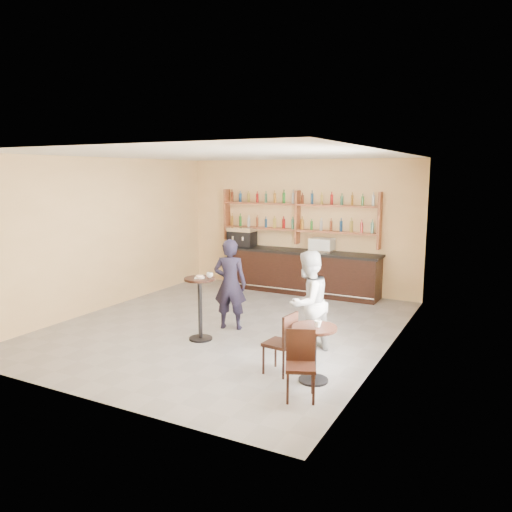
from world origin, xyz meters
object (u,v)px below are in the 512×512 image
at_px(man_main, 230,284).
at_px(patron_second, 308,303).
at_px(pedestal_table, 200,309).
at_px(espresso_machine, 242,237).
at_px(chair_south, 301,366).
at_px(cafe_table, 314,354).
at_px(chair_west, 279,343).
at_px(bar_counter, 302,272).
at_px(pastry_case, 322,245).

distance_m(man_main, patron_second, 1.84).
xyz_separation_m(pedestal_table, patron_second, (1.90, 0.25, 0.29)).
xyz_separation_m(espresso_machine, chair_south, (3.84, -5.37, -0.83)).
xyz_separation_m(cafe_table, patron_second, (-0.50, 1.00, 0.44)).
distance_m(pedestal_table, patron_second, 1.93).
relative_size(pedestal_table, chair_south, 1.25).
relative_size(pedestal_table, chair_west, 1.21).
xyz_separation_m(espresso_machine, man_main, (1.54, -3.23, -0.43)).
xyz_separation_m(bar_counter, cafe_table, (2.14, -4.77, -0.12)).
bearing_deg(chair_south, man_main, 113.60).
bearing_deg(cafe_table, chair_south, -85.24).
relative_size(espresso_machine, cafe_table, 0.84).
bearing_deg(bar_counter, cafe_table, -65.83).
distance_m(pastry_case, man_main, 3.30).
bearing_deg(pastry_case, chair_west, -86.30).
bearing_deg(man_main, patron_second, 147.12).
relative_size(cafe_table, patron_second, 0.48).
distance_m(bar_counter, patron_second, 4.12).
distance_m(chair_west, patron_second, 1.03).
xyz_separation_m(chair_south, patron_second, (-0.55, 1.60, 0.39)).
height_order(cafe_table, chair_south, chair_south).
distance_m(cafe_table, patron_second, 1.20).
bearing_deg(man_main, cafe_table, 129.82).
height_order(chair_west, patron_second, patron_second).
distance_m(bar_counter, chair_west, 4.98).
xyz_separation_m(espresso_machine, chair_west, (3.24, -4.72, -0.82)).
relative_size(bar_counter, man_main, 2.26).
bearing_deg(espresso_machine, patron_second, -50.53).
bearing_deg(pedestal_table, cafe_table, -17.50).
height_order(man_main, chair_south, man_main).
relative_size(espresso_machine, patron_second, 0.40).
xyz_separation_m(pedestal_table, man_main, (0.14, 0.79, 0.30)).
distance_m(espresso_machine, pedestal_table, 4.32).
bearing_deg(bar_counter, patron_second, -66.43).
relative_size(bar_counter, patron_second, 2.29).
distance_m(pedestal_table, man_main, 0.86).
bearing_deg(pedestal_table, chair_south, -29.01).
height_order(espresso_machine, patron_second, patron_second).
distance_m(espresso_machine, chair_south, 6.66).
bearing_deg(pastry_case, bar_counter, 170.65).
xyz_separation_m(man_main, chair_south, (2.30, -2.14, -0.40)).
distance_m(espresso_machine, cafe_table, 6.16).
bearing_deg(espresso_machine, cafe_table, -53.22).
bearing_deg(chair_west, cafe_table, 91.05).
xyz_separation_m(pastry_case, cafe_table, (1.64, -4.77, -0.80)).
height_order(pastry_case, man_main, man_main).
bearing_deg(cafe_table, pastry_case, 109.02).
distance_m(man_main, cafe_table, 2.77).
height_order(pastry_case, chair_south, pastry_case).
relative_size(espresso_machine, pastry_case, 1.22).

